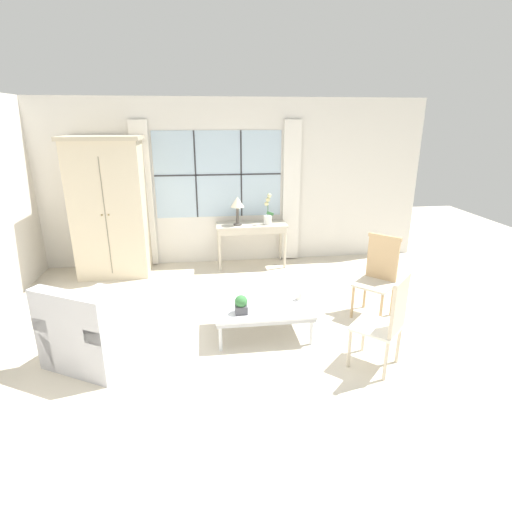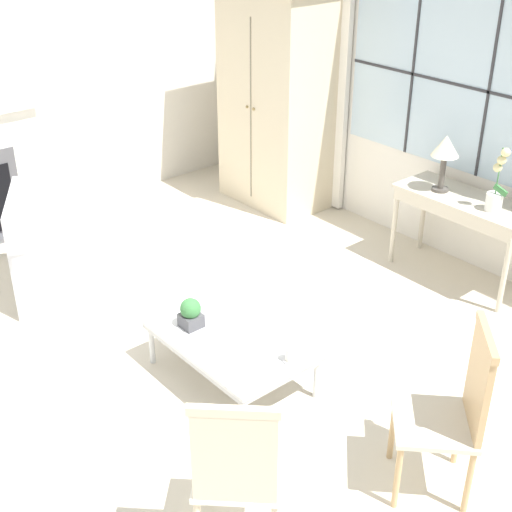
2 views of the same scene
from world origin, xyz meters
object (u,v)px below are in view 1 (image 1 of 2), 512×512
(armchair_upholstered, at_px, (100,332))
(potted_plant_small, at_px, (241,304))
(table_lamp, at_px, (237,204))
(pillar_candle, at_px, (299,296))
(potted_orchid, at_px, (268,214))
(console_table, at_px, (251,229))
(side_chair_wooden, at_px, (379,272))
(coffee_table, at_px, (263,309))
(accent_chair_wooden, at_px, (387,319))
(armoire, at_px, (110,208))

(armchair_upholstered, height_order, potted_plant_small, armchair_upholstered)
(table_lamp, bearing_deg, pillar_candle, -75.88)
(potted_orchid, relative_size, potted_plant_small, 2.41)
(potted_orchid, bearing_deg, table_lamp, 179.34)
(armchair_upholstered, bearing_deg, potted_orchid, 49.10)
(console_table, relative_size, side_chair_wooden, 1.13)
(armchair_upholstered, relative_size, coffee_table, 1.10)
(console_table, xyz_separation_m, potted_plant_small, (-0.42, -2.52, -0.20))
(potted_orchid, xyz_separation_m, armchair_upholstered, (-2.23, -2.57, -0.64))
(table_lamp, relative_size, accent_chair_wooden, 0.47)
(armoire, distance_m, potted_plant_small, 3.13)
(armoire, xyz_separation_m, armchair_upholstered, (0.33, -2.54, -0.82))
(table_lamp, distance_m, potted_plant_small, 2.56)
(accent_chair_wooden, bearing_deg, armchair_upholstered, 168.17)
(side_chair_wooden, bearing_deg, coffee_table, -168.21)
(console_table, relative_size, accent_chair_wooden, 1.17)
(table_lamp, distance_m, potted_orchid, 0.55)
(console_table, relative_size, potted_orchid, 2.28)
(coffee_table, xyz_separation_m, pillar_candle, (0.47, 0.12, 0.09))
(console_table, xyz_separation_m, coffee_table, (-0.15, -2.38, -0.34))
(pillar_candle, bearing_deg, potted_orchid, 91.05)
(potted_orchid, relative_size, side_chair_wooden, 0.49)
(table_lamp, relative_size, coffee_table, 0.43)
(potted_plant_small, bearing_deg, console_table, 80.60)
(console_table, bearing_deg, accent_chair_wooden, -73.16)
(table_lamp, bearing_deg, console_table, 11.61)
(table_lamp, bearing_deg, potted_orchid, -0.66)
(accent_chair_wooden, xyz_separation_m, pillar_candle, (-0.66, 0.97, -0.16))
(console_table, height_order, accent_chair_wooden, accent_chair_wooden)
(side_chair_wooden, xyz_separation_m, coffee_table, (-1.55, -0.32, -0.26))
(potted_plant_small, bearing_deg, coffee_table, 27.09)
(armoire, bearing_deg, console_table, 2.08)
(potted_plant_small, bearing_deg, accent_chair_wooden, -27.32)
(armoire, height_order, potted_plant_small, armoire)
(table_lamp, height_order, accent_chair_wooden, table_lamp)
(armoire, height_order, side_chair_wooden, armoire)
(armchair_upholstered, distance_m, pillar_candle, 2.30)
(coffee_table, bearing_deg, potted_plant_small, -152.91)
(potted_orchid, distance_m, potted_plant_small, 2.60)
(armoire, height_order, coffee_table, armoire)
(potted_orchid, bearing_deg, armchair_upholstered, -130.90)
(table_lamp, bearing_deg, side_chair_wooden, -50.70)
(armoire, height_order, pillar_candle, armoire)
(potted_orchid, bearing_deg, potted_plant_small, -105.76)
(armoire, bearing_deg, armchair_upholstered, -82.52)
(console_table, height_order, side_chair_wooden, side_chair_wooden)
(potted_orchid, height_order, accent_chair_wooden, potted_orchid)
(potted_orchid, bearing_deg, console_table, 168.81)
(armoire, height_order, accent_chair_wooden, armoire)
(table_lamp, bearing_deg, potted_plant_small, -94.13)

